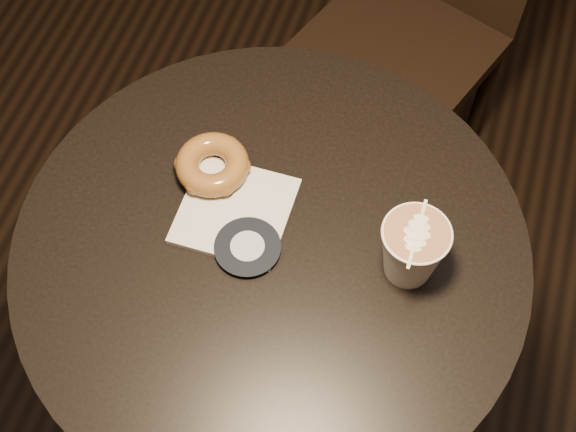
{
  "coord_description": "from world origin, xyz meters",
  "views": [
    {
      "loc": [
        0.17,
        -0.47,
        1.7
      ],
      "look_at": [
        0.01,
        0.03,
        0.79
      ],
      "focal_mm": 50.0,
      "sensor_mm": 36.0,
      "label": 1
    }
  ],
  "objects_px": {
    "cafe_table": "(273,304)",
    "pastry_bag": "(235,211)",
    "latte_cup": "(412,251)",
    "doughnut": "(212,164)"
  },
  "relations": [
    {
      "from": "pastry_bag",
      "to": "latte_cup",
      "type": "relative_size",
      "value": 1.5
    },
    {
      "from": "cafe_table",
      "to": "pastry_bag",
      "type": "xyz_separation_m",
      "value": [
        -0.06,
        0.03,
        0.2
      ]
    },
    {
      "from": "pastry_bag",
      "to": "latte_cup",
      "type": "distance_m",
      "value": 0.25
    },
    {
      "from": "pastry_bag",
      "to": "doughnut",
      "type": "distance_m",
      "value": 0.07
    },
    {
      "from": "cafe_table",
      "to": "latte_cup",
      "type": "relative_size",
      "value": 7.63
    },
    {
      "from": "latte_cup",
      "to": "cafe_table",
      "type": "bearing_deg",
      "value": -173.6
    },
    {
      "from": "cafe_table",
      "to": "doughnut",
      "type": "xyz_separation_m",
      "value": [
        -0.11,
        0.08,
        0.22
      ]
    },
    {
      "from": "doughnut",
      "to": "pastry_bag",
      "type": "bearing_deg",
      "value": -44.98
    },
    {
      "from": "cafe_table",
      "to": "latte_cup",
      "type": "distance_m",
      "value": 0.31
    },
    {
      "from": "cafe_table",
      "to": "pastry_bag",
      "type": "height_order",
      "value": "pastry_bag"
    }
  ]
}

